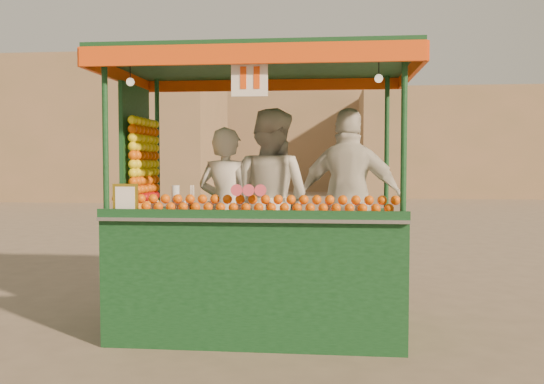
# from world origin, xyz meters

# --- Properties ---
(ground) EXTENTS (90.00, 90.00, 0.00)m
(ground) POSITION_xyz_m (0.00, 0.00, 0.00)
(ground) COLOR #6B5D4C
(ground) RESTS_ON ground
(building_left) EXTENTS (10.00, 6.00, 6.00)m
(building_left) POSITION_xyz_m (-9.00, 20.00, 3.00)
(building_left) COLOR #8E6E51
(building_left) RESTS_ON ground
(building_right) EXTENTS (9.00, 6.00, 5.00)m
(building_right) POSITION_xyz_m (7.00, 24.00, 2.50)
(building_right) COLOR #8E6E51
(building_right) RESTS_ON ground
(building_center) EXTENTS (14.00, 7.00, 7.00)m
(building_center) POSITION_xyz_m (-2.00, 30.00, 3.50)
(building_center) COLOR #8E6E51
(building_center) RESTS_ON ground
(juice_cart) EXTENTS (2.96, 1.91, 2.68)m
(juice_cart) POSITION_xyz_m (0.33, 0.10, 0.87)
(juice_cart) COLOR #0E3316
(juice_cart) RESTS_ON ground
(vendor_left) EXTENTS (0.70, 0.55, 1.70)m
(vendor_left) POSITION_xyz_m (0.02, 0.40, 1.16)
(vendor_left) COLOR silver
(vendor_left) RESTS_ON ground
(vendor_middle) EXTENTS (1.13, 1.02, 1.90)m
(vendor_middle) POSITION_xyz_m (0.46, 0.50, 1.26)
(vendor_middle) COLOR beige
(vendor_middle) RESTS_ON ground
(vendor_right) EXTENTS (1.19, 0.68, 1.90)m
(vendor_right) POSITION_xyz_m (1.29, 0.48, 1.26)
(vendor_right) COLOR silver
(vendor_right) RESTS_ON ground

